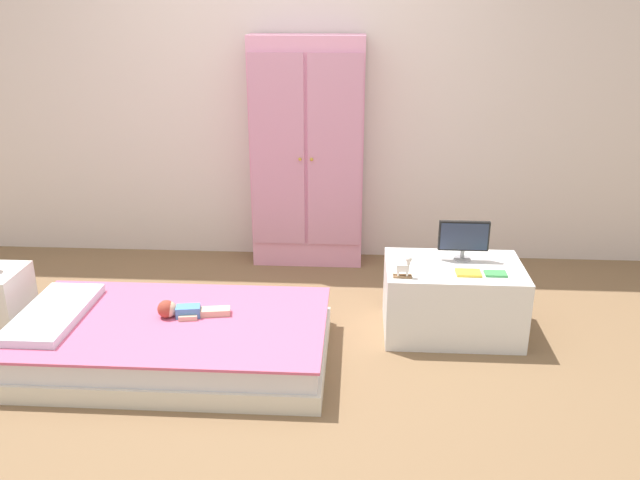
% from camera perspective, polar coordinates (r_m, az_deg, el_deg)
% --- Properties ---
extents(ground_plane, '(10.00, 10.00, 0.02)m').
position_cam_1_polar(ground_plane, '(3.71, -5.56, -10.17)').
color(ground_plane, brown).
extents(back_wall, '(6.40, 0.05, 2.70)m').
position_cam_1_polar(back_wall, '(4.78, -3.18, 14.21)').
color(back_wall, silver).
rests_on(back_wall, ground_plane).
extents(bed, '(1.69, 0.96, 0.24)m').
position_cam_1_polar(bed, '(3.69, -12.80, -8.50)').
color(bed, silver).
rests_on(bed, ground_plane).
extents(pillow, '(0.32, 0.69, 0.05)m').
position_cam_1_polar(pillow, '(3.86, -22.26, -5.93)').
color(pillow, silver).
rests_on(pillow, bed).
extents(doll, '(0.39, 0.15, 0.10)m').
position_cam_1_polar(doll, '(3.66, -12.10, -5.99)').
color(doll, '#4C84C6').
rests_on(doll, bed).
extents(wardrobe, '(0.79, 0.29, 1.63)m').
position_cam_1_polar(wardrobe, '(4.68, -1.11, 7.50)').
color(wardrobe, '#E599BC').
rests_on(wardrobe, ground_plane).
extents(tv_stand, '(0.79, 0.53, 0.42)m').
position_cam_1_polar(tv_stand, '(3.92, 11.45, -5.05)').
color(tv_stand, white).
rests_on(tv_stand, ground_plane).
extents(tv_monitor, '(0.29, 0.10, 0.24)m').
position_cam_1_polar(tv_monitor, '(3.88, 12.43, 0.20)').
color(tv_monitor, '#99999E').
rests_on(tv_monitor, tv_stand).
extents(rocking_horse_toy, '(0.10, 0.04, 0.12)m').
position_cam_1_polar(rocking_horse_toy, '(3.61, 7.38, -2.37)').
color(rocking_horse_toy, '#8E6642').
rests_on(rocking_horse_toy, tv_stand).
extents(book_yellow, '(0.14, 0.10, 0.01)m').
position_cam_1_polar(book_yellow, '(3.74, 12.82, -2.82)').
color(book_yellow, gold).
rests_on(book_yellow, tv_stand).
extents(book_green, '(0.12, 0.08, 0.01)m').
position_cam_1_polar(book_green, '(3.76, 15.07, -2.86)').
color(book_green, '#429E51').
rests_on(book_green, tv_stand).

